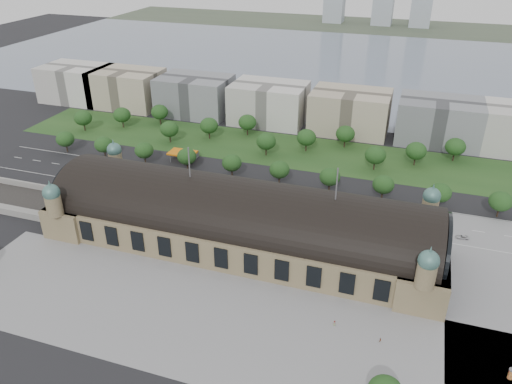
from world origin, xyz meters
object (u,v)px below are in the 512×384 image
(traffic_car_1, at_px, (112,164))
(pedestrian_0, at_px, (335,323))
(parked_car_5, at_px, (188,199))
(bus_mid, at_px, (295,206))
(parked_car_6, at_px, (186,203))
(bus_west, at_px, (222,194))
(bus_east, at_px, (351,217))
(petrol_station, at_px, (187,154))
(traffic_car_2, at_px, (168,181))
(parked_car_4, at_px, (179,201))
(parked_car_0, at_px, (135,191))
(advertising_column, at_px, (511,374))
(traffic_car_6, at_px, (462,237))
(parked_car_2, at_px, (156,193))
(parked_car_1, at_px, (135,189))
(parked_car_3, at_px, (134,189))
(traffic_car_3, at_px, (240,186))
(pedestrian_1, at_px, (380,340))
(traffic_car_4, at_px, (276,209))
(traffic_car_0, at_px, (82,175))

(traffic_car_1, xyz_separation_m, pedestrian_0, (130.05, -79.57, 0.12))
(parked_car_5, distance_m, bus_mid, 48.16)
(parked_car_5, relative_size, parked_car_6, 0.92)
(bus_west, xyz_separation_m, bus_east, (59.00, -2.27, 0.16))
(petrol_station, relative_size, traffic_car_2, 2.96)
(parked_car_4, xyz_separation_m, parked_car_6, (3.62, 0.00, 0.03))
(parked_car_0, height_order, parked_car_6, parked_car_0)
(pedestrian_0, bearing_deg, traffic_car_1, 126.23)
(bus_east, bearing_deg, parked_car_0, 97.26)
(parked_car_5, height_order, parked_car_6, parked_car_6)
(petrol_station, relative_size, advertising_column, 4.18)
(traffic_car_1, height_order, traffic_car_6, traffic_car_1)
(parked_car_2, distance_m, bus_west, 30.51)
(bus_mid, xyz_separation_m, advertising_column, (78.83, -70.54, 0.28))
(parked_car_1, distance_m, parked_car_2, 10.95)
(traffic_car_2, relative_size, bus_mid, 0.45)
(parked_car_3, bearing_deg, parked_car_1, 50.98)
(parked_car_6, relative_size, advertising_column, 1.53)
(pedestrian_0, bearing_deg, bus_east, 72.05)
(bus_east, bearing_deg, traffic_car_3, 79.14)
(pedestrian_1, bearing_deg, bus_mid, 65.41)
(parked_car_4, relative_size, bus_west, 0.36)
(petrol_station, xyz_separation_m, traffic_car_4, (59.53, -37.01, -2.27))
(parked_car_3, bearing_deg, traffic_car_6, 53.19)
(parked_car_0, distance_m, pedestrian_1, 131.88)
(petrol_station, height_order, bus_west, petrol_station)
(traffic_car_0, xyz_separation_m, pedestrian_0, (136.77, -63.57, 0.12))
(petrol_station, height_order, bus_mid, petrol_station)
(traffic_car_1, distance_m, traffic_car_4, 94.56)
(traffic_car_1, relative_size, parked_car_4, 1.08)
(parked_car_6, bearing_deg, parked_car_4, -121.60)
(bus_east, bearing_deg, bus_mid, 88.48)
(traffic_car_6, relative_size, parked_car_3, 1.00)
(parked_car_1, relative_size, advertising_column, 1.69)
(bus_west, xyz_separation_m, pedestrian_0, (63.83, -65.52, -0.81))
(parked_car_2, bearing_deg, traffic_car_1, -140.41)
(traffic_car_0, bearing_deg, pedestrian_0, 57.12)
(petrol_station, xyz_separation_m, parked_car_3, (-8.36, -40.28, -2.14))
(traffic_car_6, distance_m, parked_car_1, 143.31)
(traffic_car_0, distance_m, bus_east, 131.94)
(parked_car_1, relative_size, bus_mid, 0.54)
(petrol_station, distance_m, traffic_car_6, 139.85)
(traffic_car_2, height_order, parked_car_6, parked_car_6)
(traffic_car_4, height_order, traffic_car_6, traffic_car_4)
(traffic_car_3, height_order, pedestrian_0, pedestrian_0)
(traffic_car_1, relative_size, traffic_car_3, 1.06)
(parked_car_2, distance_m, parked_car_4, 14.26)
(parked_car_6, bearing_deg, bus_west, 100.05)
(traffic_car_6, distance_m, parked_car_3, 143.91)
(parked_car_0, height_order, pedestrian_0, pedestrian_0)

